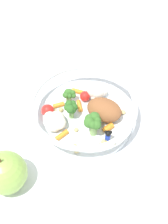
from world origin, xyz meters
TOP-DOWN VIEW (x-y plane):
  - ground_plane at (0.00, 0.00)m, footprint 2.40×2.40m
  - food_container at (0.01, -0.00)m, footprint 0.23×0.23m
  - loose_apple at (-0.17, -0.11)m, footprint 0.08×0.08m

SIDE VIEW (x-z plane):
  - ground_plane at x=0.00m, z-range 0.00..0.00m
  - food_container at x=0.01m, z-range 0.00..0.06m
  - loose_apple at x=-0.17m, z-range -0.01..0.09m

